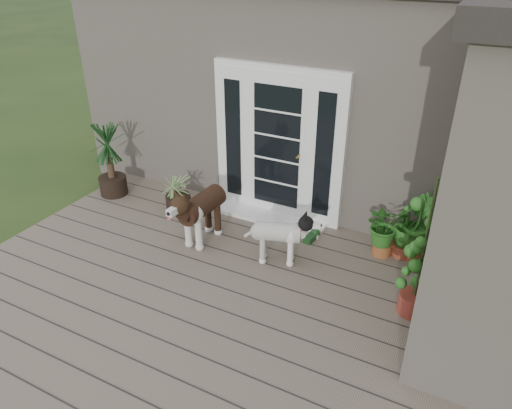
% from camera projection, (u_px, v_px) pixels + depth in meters
% --- Properties ---
extents(deck, '(6.20, 4.60, 0.12)m').
position_uv_depth(deck, '(208.00, 309.00, 5.25)').
color(deck, '#6B5B4C').
rests_on(deck, ground).
extents(house_main, '(7.40, 4.00, 3.10)m').
position_uv_depth(house_main, '(342.00, 86.00, 7.84)').
color(house_main, '#665E54').
rests_on(house_main, ground).
extents(door_unit, '(1.90, 0.14, 2.15)m').
position_uv_depth(door_unit, '(278.00, 145.00, 6.50)').
color(door_unit, white).
rests_on(door_unit, deck).
extents(door_step, '(1.60, 0.40, 0.05)m').
position_uv_depth(door_step, '(270.00, 217.00, 6.85)').
color(door_step, white).
rests_on(door_step, deck).
extents(brindle_dog, '(0.46, 0.97, 0.79)m').
position_uv_depth(brindle_dog, '(202.00, 214.00, 6.19)').
color(brindle_dog, '#382014').
rests_on(brindle_dog, deck).
extents(white_dog, '(0.81, 0.54, 0.62)m').
position_uv_depth(white_dog, '(278.00, 240.00, 5.80)').
color(white_dog, white).
rests_on(white_dog, deck).
extents(spider_plant, '(0.74, 0.74, 0.66)m').
position_uv_depth(spider_plant, '(177.00, 191.00, 6.93)').
color(spider_plant, '#859A5F').
rests_on(spider_plant, deck).
extents(yucca, '(0.84, 0.84, 1.16)m').
position_uv_depth(yucca, '(109.00, 160.00, 7.27)').
color(yucca, '#113415').
rests_on(yucca, deck).
extents(herb_a, '(0.69, 0.69, 0.64)m').
position_uv_depth(herb_a, '(384.00, 233.00, 5.93)').
color(herb_a, '#225418').
rests_on(herb_a, deck).
extents(herb_b, '(0.51, 0.51, 0.63)m').
position_uv_depth(herb_b, '(415.00, 235.00, 5.89)').
color(herb_b, '#1F5217').
rests_on(herb_b, deck).
extents(herb_c, '(0.50, 0.50, 0.61)m').
position_uv_depth(herb_c, '(405.00, 234.00, 5.93)').
color(herb_c, '#1C651E').
rests_on(herb_c, deck).
extents(sapling, '(0.61, 0.61, 1.66)m').
position_uv_depth(sapling, '(424.00, 248.00, 4.73)').
color(sapling, '#1F5518').
rests_on(sapling, deck).
extents(clog_left, '(0.27, 0.33, 0.09)m').
position_uv_depth(clog_left, '(276.00, 232.00, 6.46)').
color(clog_left, '#16371A').
rests_on(clog_left, deck).
extents(clog_right, '(0.20, 0.35, 0.10)m').
position_uv_depth(clog_right, '(312.00, 236.00, 6.36)').
color(clog_right, '#163717').
rests_on(clog_right, deck).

